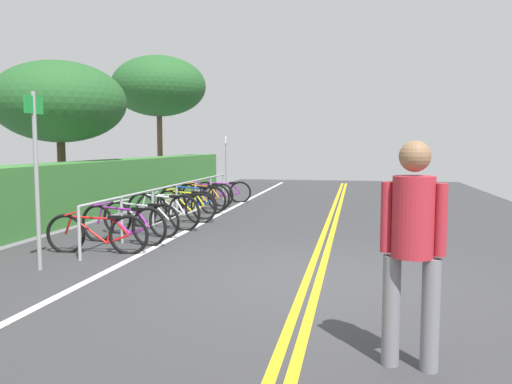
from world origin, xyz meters
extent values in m
cube|color=#353538|center=(0.00, 0.00, -0.03)|extent=(37.40, 10.49, 0.05)
cube|color=gold|center=(0.00, -0.08, 0.00)|extent=(33.66, 0.10, 0.00)
cube|color=gold|center=(0.00, 0.08, 0.00)|extent=(33.66, 0.10, 0.00)
cube|color=white|center=(0.00, 2.83, 0.00)|extent=(33.66, 0.12, 0.00)
cylinder|color=#9EA0A5|center=(0.39, 3.55, 0.41)|extent=(0.05, 0.05, 0.82)
cylinder|color=#9EA0A5|center=(1.80, 3.55, 0.41)|extent=(0.05, 0.05, 0.82)
cylinder|color=#9EA0A5|center=(3.22, 3.55, 0.41)|extent=(0.05, 0.05, 0.82)
cylinder|color=#9EA0A5|center=(4.63, 3.55, 0.41)|extent=(0.05, 0.05, 0.82)
cylinder|color=#9EA0A5|center=(6.05, 3.55, 0.41)|extent=(0.05, 0.05, 0.82)
cylinder|color=#9EA0A5|center=(7.46, 3.55, 0.41)|extent=(0.05, 0.05, 0.82)
cylinder|color=#9EA0A5|center=(8.88, 3.55, 0.41)|extent=(0.05, 0.05, 0.82)
cylinder|color=#9EA0A5|center=(4.63, 3.55, 0.82)|extent=(8.49, 0.04, 0.04)
torus|color=black|center=(0.88, 4.08, 0.30)|extent=(0.12, 0.66, 0.66)
torus|color=black|center=(0.98, 3.03, 0.30)|extent=(0.12, 0.66, 0.66)
cylinder|color=red|center=(0.92, 3.68, 0.38)|extent=(0.09, 0.60, 0.45)
cylinder|color=red|center=(0.93, 3.62, 0.57)|extent=(0.11, 0.72, 0.07)
cylinder|color=red|center=(0.96, 3.33, 0.36)|extent=(0.05, 0.17, 0.40)
cylinder|color=red|center=(0.97, 3.21, 0.23)|extent=(0.07, 0.38, 0.17)
cylinder|color=red|center=(0.97, 3.15, 0.43)|extent=(0.06, 0.26, 0.28)
cylinder|color=red|center=(0.89, 4.02, 0.44)|extent=(0.05, 0.14, 0.30)
cube|color=black|center=(0.96, 3.26, 0.59)|extent=(0.10, 0.21, 0.05)
cylinder|color=red|center=(0.89, 3.97, 0.64)|extent=(0.46, 0.07, 0.03)
torus|color=black|center=(1.86, 4.04, 0.32)|extent=(0.18, 0.70, 0.70)
torus|color=black|center=(1.67, 2.97, 0.32)|extent=(0.18, 0.70, 0.70)
cylinder|color=purple|center=(1.79, 3.64, 0.41)|extent=(0.14, 0.62, 0.48)
cylinder|color=purple|center=(1.78, 3.57, 0.62)|extent=(0.17, 0.73, 0.07)
cylinder|color=purple|center=(1.72, 3.28, 0.39)|extent=(0.07, 0.18, 0.43)
cylinder|color=purple|center=(1.70, 3.16, 0.25)|extent=(0.10, 0.39, 0.18)
cylinder|color=purple|center=(1.69, 3.09, 0.46)|extent=(0.08, 0.27, 0.30)
cylinder|color=purple|center=(1.85, 3.99, 0.48)|extent=(0.06, 0.15, 0.32)
cube|color=black|center=(1.71, 3.21, 0.63)|extent=(0.11, 0.21, 0.05)
cylinder|color=purple|center=(1.84, 3.93, 0.68)|extent=(0.46, 0.11, 0.03)
torus|color=black|center=(2.70, 4.07, 0.31)|extent=(0.20, 0.67, 0.68)
torus|color=black|center=(2.47, 3.01, 0.31)|extent=(0.20, 0.67, 0.68)
cylinder|color=silver|center=(2.61, 3.67, 0.39)|extent=(0.17, 0.61, 0.46)
cylinder|color=silver|center=(2.60, 3.60, 0.59)|extent=(0.19, 0.73, 0.07)
cylinder|color=silver|center=(2.53, 3.31, 0.37)|extent=(0.07, 0.18, 0.42)
cylinder|color=silver|center=(2.51, 3.19, 0.24)|extent=(0.12, 0.39, 0.17)
cylinder|color=silver|center=(2.49, 3.12, 0.44)|extent=(0.09, 0.27, 0.29)
cylinder|color=silver|center=(2.69, 4.02, 0.46)|extent=(0.07, 0.15, 0.31)
cube|color=black|center=(2.52, 3.24, 0.60)|extent=(0.12, 0.21, 0.05)
cylinder|color=silver|center=(2.67, 3.96, 0.65)|extent=(0.46, 0.12, 0.03)
torus|color=black|center=(3.55, 3.94, 0.36)|extent=(0.23, 0.76, 0.77)
torus|color=black|center=(3.31, 2.91, 0.36)|extent=(0.23, 0.76, 0.77)
cylinder|color=white|center=(3.46, 3.55, 0.44)|extent=(0.17, 0.60, 0.52)
cylinder|color=white|center=(3.45, 3.48, 0.68)|extent=(0.20, 0.71, 0.07)
cylinder|color=white|center=(3.38, 3.20, 0.43)|extent=(0.07, 0.18, 0.47)
cylinder|color=white|center=(3.35, 3.09, 0.28)|extent=(0.12, 0.38, 0.19)
cylinder|color=white|center=(3.34, 3.02, 0.51)|extent=(0.10, 0.26, 0.32)
cylinder|color=white|center=(3.54, 3.88, 0.52)|extent=(0.07, 0.14, 0.35)
cube|color=black|center=(3.36, 3.13, 0.69)|extent=(0.12, 0.21, 0.05)
cylinder|color=white|center=(3.53, 3.83, 0.74)|extent=(0.45, 0.13, 0.03)
torus|color=black|center=(4.06, 3.92, 0.33)|extent=(0.23, 0.70, 0.71)
torus|color=black|center=(4.33, 2.88, 0.33)|extent=(0.23, 0.70, 0.71)
cylinder|color=silver|center=(4.16, 3.53, 0.41)|extent=(0.19, 0.61, 0.48)
cylinder|color=silver|center=(4.18, 3.46, 0.62)|extent=(0.22, 0.72, 0.07)
cylinder|color=silver|center=(4.25, 3.18, 0.39)|extent=(0.08, 0.18, 0.44)
cylinder|color=silver|center=(4.28, 3.06, 0.25)|extent=(0.13, 0.39, 0.18)
cylinder|color=silver|center=(4.30, 2.99, 0.46)|extent=(0.10, 0.27, 0.30)
cylinder|color=silver|center=(4.08, 3.87, 0.48)|extent=(0.07, 0.15, 0.32)
cube|color=black|center=(4.27, 3.11, 0.63)|extent=(0.13, 0.21, 0.05)
cylinder|color=silver|center=(4.09, 3.82, 0.69)|extent=(0.45, 0.14, 0.03)
torus|color=black|center=(5.07, 3.90, 0.32)|extent=(0.20, 0.70, 0.70)
torus|color=black|center=(4.87, 2.96, 0.32)|extent=(0.20, 0.70, 0.70)
cylinder|color=yellow|center=(5.00, 3.55, 0.40)|extent=(0.15, 0.55, 0.48)
cylinder|color=yellow|center=(4.98, 3.49, 0.61)|extent=(0.17, 0.65, 0.07)
cylinder|color=yellow|center=(4.93, 3.23, 0.39)|extent=(0.07, 0.16, 0.43)
cylinder|color=yellow|center=(4.90, 3.13, 0.25)|extent=(0.11, 0.35, 0.18)
cylinder|color=yellow|center=(4.89, 3.07, 0.46)|extent=(0.09, 0.24, 0.30)
cylinder|color=yellow|center=(5.06, 3.86, 0.47)|extent=(0.06, 0.14, 0.32)
cube|color=black|center=(4.91, 3.17, 0.63)|extent=(0.12, 0.21, 0.05)
cylinder|color=yellow|center=(5.05, 3.81, 0.68)|extent=(0.46, 0.12, 0.03)
torus|color=black|center=(5.95, 4.13, 0.34)|extent=(0.11, 0.74, 0.74)
torus|color=black|center=(5.87, 3.04, 0.34)|extent=(0.11, 0.74, 0.74)
cylinder|color=#1947B7|center=(5.92, 3.72, 0.43)|extent=(0.08, 0.63, 0.51)
cylinder|color=#1947B7|center=(5.91, 3.65, 0.65)|extent=(0.09, 0.75, 0.07)
cylinder|color=#1947B7|center=(5.89, 3.35, 0.41)|extent=(0.05, 0.18, 0.45)
cylinder|color=#1947B7|center=(5.88, 3.23, 0.26)|extent=(0.06, 0.40, 0.19)
cylinder|color=#1947B7|center=(5.88, 3.16, 0.49)|extent=(0.05, 0.27, 0.31)
cylinder|color=#1947B7|center=(5.94, 4.08, 0.50)|extent=(0.05, 0.15, 0.34)
cube|color=black|center=(5.89, 3.28, 0.66)|extent=(0.09, 0.21, 0.05)
cylinder|color=#1947B7|center=(5.94, 4.02, 0.71)|extent=(0.46, 0.06, 0.03)
torus|color=black|center=(6.90, 4.04, 0.33)|extent=(0.27, 0.70, 0.72)
torus|color=black|center=(6.60, 3.08, 0.33)|extent=(0.27, 0.70, 0.72)
cylinder|color=orange|center=(6.79, 3.68, 0.41)|extent=(0.21, 0.56, 0.49)
cylinder|color=orange|center=(6.77, 3.62, 0.63)|extent=(0.24, 0.67, 0.07)
cylinder|color=orange|center=(6.68, 3.35, 0.40)|extent=(0.08, 0.17, 0.44)
cylinder|color=orange|center=(6.65, 3.25, 0.26)|extent=(0.15, 0.36, 0.18)
cylinder|color=orange|center=(6.63, 3.18, 0.47)|extent=(0.11, 0.25, 0.30)
cylinder|color=orange|center=(6.89, 3.99, 0.49)|extent=(0.08, 0.14, 0.32)
cube|color=black|center=(6.66, 3.29, 0.64)|extent=(0.14, 0.21, 0.05)
cylinder|color=orange|center=(6.87, 3.95, 0.69)|extent=(0.45, 0.17, 0.03)
torus|color=black|center=(7.60, 4.14, 0.31)|extent=(0.19, 0.68, 0.68)
torus|color=black|center=(7.41, 3.19, 0.31)|extent=(0.19, 0.68, 0.68)
cylinder|color=purple|center=(7.53, 3.78, 0.39)|extent=(0.15, 0.56, 0.47)
cylinder|color=purple|center=(7.52, 3.72, 0.60)|extent=(0.17, 0.66, 0.07)
cylinder|color=purple|center=(7.46, 3.46, 0.38)|extent=(0.07, 0.17, 0.42)
cylinder|color=purple|center=(7.44, 3.35, 0.24)|extent=(0.11, 0.36, 0.17)
cylinder|color=purple|center=(7.43, 3.29, 0.45)|extent=(0.08, 0.25, 0.29)
cylinder|color=purple|center=(7.59, 4.10, 0.46)|extent=(0.06, 0.14, 0.31)
cube|color=black|center=(7.45, 3.40, 0.61)|extent=(0.12, 0.21, 0.05)
cylinder|color=purple|center=(7.58, 4.05, 0.66)|extent=(0.46, 0.12, 0.03)
torus|color=black|center=(8.25, 3.95, 0.31)|extent=(0.20, 0.66, 0.67)
torus|color=black|center=(8.48, 2.92, 0.31)|extent=(0.20, 0.66, 0.67)
cylinder|color=purple|center=(8.34, 3.56, 0.38)|extent=(0.17, 0.59, 0.46)
cylinder|color=purple|center=(8.35, 3.49, 0.58)|extent=(0.19, 0.71, 0.07)
cylinder|color=purple|center=(8.42, 3.21, 0.37)|extent=(0.07, 0.17, 0.41)
cylinder|color=purple|center=(8.44, 3.10, 0.24)|extent=(0.12, 0.38, 0.17)
cylinder|color=purple|center=(8.46, 3.03, 0.44)|extent=(0.09, 0.26, 0.28)
cylinder|color=purple|center=(8.26, 3.90, 0.45)|extent=(0.07, 0.14, 0.30)
cube|color=black|center=(8.43, 3.14, 0.59)|extent=(0.12, 0.21, 0.05)
cylinder|color=purple|center=(8.27, 3.84, 0.65)|extent=(0.45, 0.13, 0.03)
cylinder|color=slate|center=(-2.54, -1.10, 0.44)|extent=(0.14, 0.14, 0.88)
cylinder|color=slate|center=(-2.49, -0.82, 0.44)|extent=(0.14, 0.14, 0.88)
cylinder|color=#B22633|center=(-2.52, -0.96, 1.19)|extent=(0.32, 0.32, 0.62)
sphere|color=#8C6647|center=(-2.52, -0.96, 1.66)|extent=(0.24, 0.24, 0.24)
cylinder|color=#B22633|center=(-2.55, -1.16, 1.18)|extent=(0.09, 0.09, 0.55)
cylinder|color=#B22633|center=(-2.48, -0.76, 1.18)|extent=(0.09, 0.09, 0.55)
cylinder|color=gray|center=(-0.24, 3.79, 1.23)|extent=(0.06, 0.06, 2.46)
cube|color=#198C33|center=(-0.24, 3.79, 2.28)|extent=(0.36, 0.05, 0.24)
cylinder|color=gray|center=(10.00, 3.73, 1.05)|extent=(0.06, 0.06, 2.09)
cube|color=white|center=(10.00, 3.73, 1.91)|extent=(0.36, 0.07, 0.24)
cube|color=#387533|center=(6.13, 5.92, 0.67)|extent=(17.49, 0.95, 1.34)
cylinder|color=#473323|center=(5.40, 6.92, 0.95)|extent=(0.21, 0.21, 1.90)
ellipsoid|color=#235626|center=(5.40, 6.92, 2.83)|extent=(3.34, 3.34, 2.05)
cylinder|color=brown|center=(12.28, 6.98, 1.47)|extent=(0.21, 0.21, 2.95)
ellipsoid|color=#235626|center=(12.28, 6.98, 3.98)|extent=(3.60, 3.60, 2.30)
camera|label=1|loc=(-6.54, -0.53, 1.74)|focal=35.90mm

